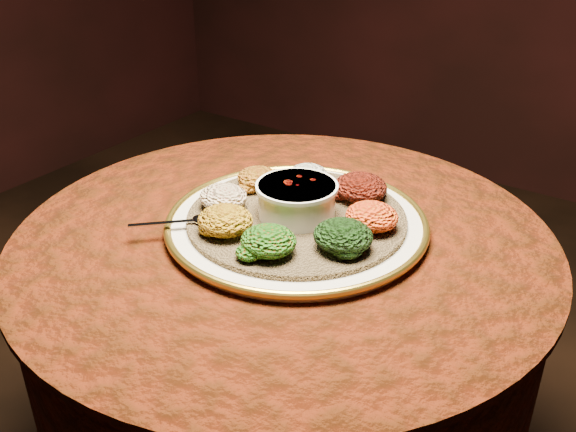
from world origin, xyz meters
The scene contains 13 objects.
table centered at (0.00, 0.00, 0.55)m, with size 0.96×0.96×0.73m.
platter centered at (0.01, 0.03, 0.75)m, with size 0.53×0.53×0.02m.
injera centered at (0.01, 0.03, 0.76)m, with size 0.39×0.39×0.01m, color olive.
stew_bowl centered at (0.01, 0.03, 0.80)m, with size 0.14×0.14×0.06m.
spoon centered at (-0.12, -0.10, 0.77)m, with size 0.12×0.11×0.01m.
portion_ayib centered at (-0.04, 0.15, 0.78)m, with size 0.08×0.07×0.04m, color beige.
portion_kitfo centered at (0.07, 0.15, 0.79)m, with size 0.10×0.09×0.05m, color black.
portion_tikil centered at (0.14, 0.06, 0.78)m, with size 0.09×0.09×0.04m, color #C48B10.
portion_gomen centered at (0.14, -0.03, 0.79)m, with size 0.10×0.09×0.05m, color black.
portion_mixveg centered at (0.04, -0.11, 0.78)m, with size 0.09×0.09×0.04m, color #982109.
portion_kik centered at (-0.05, -0.09, 0.78)m, with size 0.10×0.09×0.05m, color #AB7E0F.
portion_timatim centered at (-0.11, -0.02, 0.78)m, with size 0.09×0.08×0.04m, color maroon.
portion_shiro centered at (-0.11, 0.08, 0.78)m, with size 0.08×0.08×0.04m, color #915B11.
Camera 1 is at (0.56, -0.81, 1.30)m, focal length 40.00 mm.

